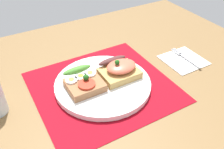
# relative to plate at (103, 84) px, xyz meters

# --- Properties ---
(ground_plane) EXTENTS (1.20, 0.90, 0.03)m
(ground_plane) POSITION_rel_plate_xyz_m (0.00, 0.00, -0.03)
(ground_plane) COLOR brown
(placemat) EXTENTS (0.38, 0.36, 0.00)m
(placemat) POSITION_rel_plate_xyz_m (0.00, 0.00, -0.01)
(placemat) COLOR maroon
(placemat) RESTS_ON ground_plane
(plate) EXTENTS (0.27, 0.27, 0.02)m
(plate) POSITION_rel_plate_xyz_m (0.00, 0.00, 0.00)
(plate) COLOR white
(plate) RESTS_ON placemat
(sandwich_egg_tomato) EXTENTS (0.09, 0.10, 0.04)m
(sandwich_egg_tomato) POSITION_rel_plate_xyz_m (-0.05, 0.01, 0.02)
(sandwich_egg_tomato) COLOR #9B6741
(sandwich_egg_tomato) RESTS_ON plate
(sandwich_salmon) EXTENTS (0.11, 0.10, 0.06)m
(sandwich_salmon) POSITION_rel_plate_xyz_m (0.06, 0.00, 0.03)
(sandwich_salmon) COLOR tan
(sandwich_salmon) RESTS_ON plate
(napkin) EXTENTS (0.13, 0.12, 0.01)m
(napkin) POSITION_rel_plate_xyz_m (0.29, -0.01, -0.01)
(napkin) COLOR white
(napkin) RESTS_ON ground_plane
(fork) EXTENTS (0.02, 0.13, 0.00)m
(fork) POSITION_rel_plate_xyz_m (0.30, -0.01, -0.00)
(fork) COLOR #B7B7BC
(fork) RESTS_ON napkin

